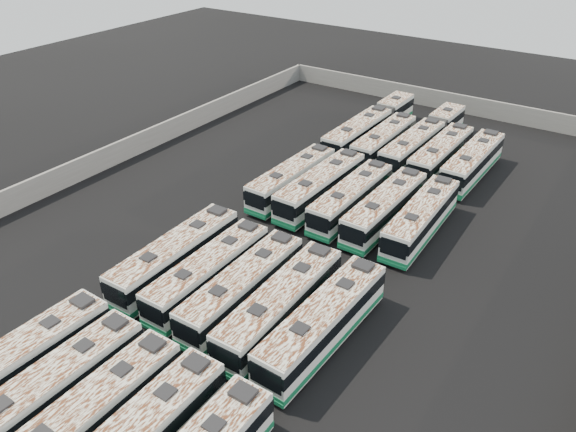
% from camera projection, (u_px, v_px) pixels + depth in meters
% --- Properties ---
extents(ground, '(140.00, 140.00, 0.00)m').
position_uv_depth(ground, '(285.00, 247.00, 43.22)').
color(ground, black).
rests_on(ground, ground).
extents(perimeter_wall, '(45.20, 73.20, 2.20)m').
position_uv_depth(perimeter_wall, '(285.00, 235.00, 42.66)').
color(perimeter_wall, slate).
rests_on(perimeter_wall, ground).
extents(bus_front_far_left, '(2.57, 11.07, 3.10)m').
position_uv_depth(bus_front_far_left, '(17.00, 365.00, 30.48)').
color(bus_front_far_left, silver).
rests_on(bus_front_far_left, ground).
extents(bus_front_left, '(2.38, 10.92, 3.07)m').
position_uv_depth(bus_front_left, '(50.00, 392.00, 28.91)').
color(bus_front_left, silver).
rests_on(bus_front_left, ground).
extents(bus_front_center, '(2.31, 10.86, 3.06)m').
position_uv_depth(bus_front_center, '(89.00, 418.00, 27.48)').
color(bus_front_center, silver).
rests_on(bus_front_center, ground).
extents(bus_midfront_far_left, '(2.60, 11.30, 3.17)m').
position_uv_depth(bus_midfront_far_left, '(176.00, 256.00, 39.28)').
color(bus_midfront_far_left, silver).
rests_on(bus_midfront_far_left, ground).
extents(bus_midfront_left, '(2.41, 10.81, 3.04)m').
position_uv_depth(bus_midfront_left, '(209.00, 273.00, 37.77)').
color(bus_midfront_left, silver).
rests_on(bus_midfront_left, ground).
extents(bus_midfront_center, '(2.50, 11.01, 3.09)m').
position_uv_depth(bus_midfront_center, '(243.00, 288.00, 36.31)').
color(bus_midfront_center, silver).
rests_on(bus_midfront_center, ground).
extents(bus_midfront_right, '(2.63, 11.35, 3.18)m').
position_uv_depth(bus_midfront_right, '(281.00, 305.00, 34.73)').
color(bus_midfront_right, silver).
rests_on(bus_midfront_right, ground).
extents(bus_midfront_far_right, '(2.68, 11.36, 3.18)m').
position_uv_depth(bus_midfront_far_right, '(323.00, 323.00, 33.34)').
color(bus_midfront_far_right, silver).
rests_on(bus_midfront_far_right, ground).
extents(bus_midback_far_left, '(2.51, 10.90, 3.06)m').
position_uv_depth(bus_midback_far_left, '(292.00, 179.00, 49.68)').
color(bus_midback_far_left, silver).
rests_on(bus_midback_far_left, ground).
extents(bus_midback_left, '(2.57, 11.32, 3.18)m').
position_uv_depth(bus_midback_left, '(321.00, 187.00, 48.30)').
color(bus_midback_left, silver).
rests_on(bus_midback_left, ground).
extents(bus_midback_center, '(2.33, 10.82, 3.04)m').
position_uv_depth(bus_midback_center, '(351.00, 198.00, 46.69)').
color(bus_midback_center, silver).
rests_on(bus_midback_center, ground).
extents(bus_midback_right, '(2.52, 11.03, 3.09)m').
position_uv_depth(bus_midback_right, '(385.00, 208.00, 45.20)').
color(bus_midback_right, silver).
rests_on(bus_midback_right, ground).
extents(bus_midback_far_right, '(2.60, 11.03, 3.09)m').
position_uv_depth(bus_midback_far_right, '(421.00, 218.00, 43.81)').
color(bus_midback_far_right, silver).
rests_on(bus_midback_far_right, ground).
extents(bus_back_far_left, '(2.44, 17.36, 3.15)m').
position_uv_depth(bus_back_far_left, '(371.00, 125.00, 60.56)').
color(bus_back_far_left, silver).
rests_on(bus_back_far_left, ground).
extents(bus_back_left, '(2.37, 10.86, 3.05)m').
position_uv_depth(bus_back_left, '(384.00, 141.00, 56.95)').
color(bus_back_left, silver).
rests_on(bus_back_left, ground).
extents(bus_back_center, '(2.66, 16.90, 3.06)m').
position_uv_depth(bus_back_center, '(424.00, 138.00, 57.63)').
color(bus_back_center, silver).
rests_on(bus_back_center, ground).
extents(bus_back_right, '(2.51, 11.20, 3.15)m').
position_uv_depth(bus_back_right, '(441.00, 155.00, 54.02)').
color(bus_back_right, silver).
rests_on(bus_back_right, ground).
extents(bus_back_far_right, '(2.56, 11.20, 3.14)m').
position_uv_depth(bus_back_far_right, '(472.00, 162.00, 52.57)').
color(bus_back_far_right, silver).
rests_on(bus_back_far_right, ground).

